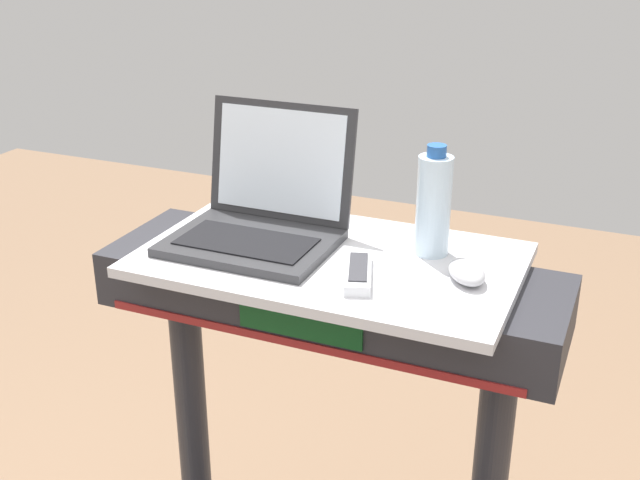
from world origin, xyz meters
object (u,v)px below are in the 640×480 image
at_px(computer_mouse, 467,272).
at_px(water_bottle, 434,204).
at_px(tv_remote, 358,272).
at_px(laptop, 261,215).

bearing_deg(computer_mouse, water_bottle, 103.42).
distance_m(computer_mouse, tv_remote, 0.19).
bearing_deg(tv_remote, computer_mouse, 19.47).
bearing_deg(water_bottle, computer_mouse, -45.77).
relative_size(laptop, computer_mouse, 3.13).
xyz_separation_m(laptop, tv_remote, (0.24, -0.09, -0.04)).
height_order(laptop, tv_remote, laptop).
distance_m(water_bottle, tv_remote, 0.20).
distance_m(laptop, tv_remote, 0.26).
height_order(laptop, water_bottle, laptop).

